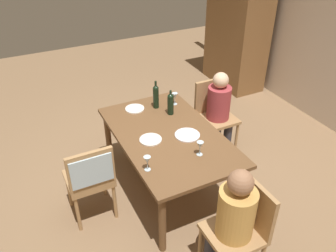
{
  "coord_description": "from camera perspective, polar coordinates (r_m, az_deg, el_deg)",
  "views": [
    {
      "loc": [
        2.73,
        -1.36,
        2.82
      ],
      "look_at": [
        0.0,
        0.0,
        0.83
      ],
      "focal_mm": 37.45,
      "sensor_mm": 36.0,
      "label": 1
    }
  ],
  "objects": [
    {
      "name": "wine_bottle_dark_red",
      "position": [
        3.98,
        0.42,
        3.71
      ],
      "size": [
        0.07,
        0.07,
        0.3
      ],
      "color": "black",
      "rests_on": "dining_table"
    },
    {
      "name": "chair_right_end",
      "position": [
        3.1,
        12.01,
        -15.37
      ],
      "size": [
        0.44,
        0.44,
        0.92
      ],
      "rotation": [
        0.0,
        0.0,
        3.14
      ],
      "color": "#A87F51",
      "rests_on": "ground_plane"
    },
    {
      "name": "chair_far_left",
      "position": [
        4.53,
        7.5,
        2.51
      ],
      "size": [
        0.44,
        0.44,
        0.92
      ],
      "rotation": [
        0.0,
        0.0,
        -1.57
      ],
      "color": "#A87F51",
      "rests_on": "ground_plane"
    },
    {
      "name": "ground_plane",
      "position": [
        4.16,
        0.0,
        -9.61
      ],
      "size": [
        10.0,
        10.0,
        0.0
      ],
      "primitive_type": "plane",
      "color": "#846647"
    },
    {
      "name": "wine_bottle_tall_green",
      "position": [
        4.1,
        -1.99,
        4.92
      ],
      "size": [
        0.07,
        0.07,
        0.34
      ],
      "color": "black",
      "rests_on": "dining_table"
    },
    {
      "name": "armoire_cabinet",
      "position": [
        6.16,
        11.31,
        16.27
      ],
      "size": [
        1.18,
        0.62,
        2.18
      ],
      "color": "brown",
      "rests_on": "ground_plane"
    },
    {
      "name": "chair_near",
      "position": [
        3.46,
        -12.51,
        -7.86
      ],
      "size": [
        0.46,
        0.44,
        0.92
      ],
      "rotation": [
        0.0,
        0.0,
        1.57
      ],
      "color": "#A87F51",
      "rests_on": "ground_plane"
    },
    {
      "name": "wine_glass_near_left",
      "position": [
        3.36,
        5.24,
        -3.21
      ],
      "size": [
        0.07,
        0.07,
        0.15
      ],
      "color": "silver",
      "rests_on": "dining_table"
    },
    {
      "name": "person_man_bearded",
      "position": [
        2.96,
        10.48,
        -14.61
      ],
      "size": [
        0.31,
        0.35,
        1.14
      ],
      "rotation": [
        0.0,
        0.0,
        3.14
      ],
      "color": "#33333D",
      "rests_on": "ground_plane"
    },
    {
      "name": "person_woman_host",
      "position": [
        4.4,
        8.39,
        3.0
      ],
      "size": [
        0.33,
        0.29,
        1.1
      ],
      "rotation": [
        0.0,
        0.0,
        -1.57
      ],
      "color": "#33333D",
      "rests_on": "ground_plane"
    },
    {
      "name": "wine_glass_near_right",
      "position": [
        3.18,
        -3.4,
        -5.64
      ],
      "size": [
        0.07,
        0.07,
        0.15
      ],
      "color": "silver",
      "rests_on": "dining_table"
    },
    {
      "name": "dining_table",
      "position": [
        3.75,
        0.0,
        -2.3
      ],
      "size": [
        1.68,
        1.02,
        0.73
      ],
      "color": "brown",
      "rests_on": "ground_plane"
    },
    {
      "name": "wine_glass_centre",
      "position": [
        4.19,
        1.11,
        4.85
      ],
      "size": [
        0.07,
        0.07,
        0.15
      ],
      "color": "silver",
      "rests_on": "dining_table"
    },
    {
      "name": "dinner_plate_host",
      "position": [
        3.61,
        -2.85,
        -2.22
      ],
      "size": [
        0.23,
        0.23,
        0.01
      ],
      "primitive_type": "cylinder",
      "color": "silver",
      "rests_on": "dining_table"
    },
    {
      "name": "dinner_plate_guest_left",
      "position": [
        4.15,
        -5.43,
        2.82
      ],
      "size": [
        0.22,
        0.22,
        0.01
      ],
      "primitive_type": "cylinder",
      "color": "white",
      "rests_on": "dining_table"
    },
    {
      "name": "dinner_plate_guest_right",
      "position": [
        3.68,
        3.16,
        -1.47
      ],
      "size": [
        0.27,
        0.27,
        0.01
      ],
      "primitive_type": "cylinder",
      "color": "white",
      "rests_on": "dining_table"
    }
  ]
}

